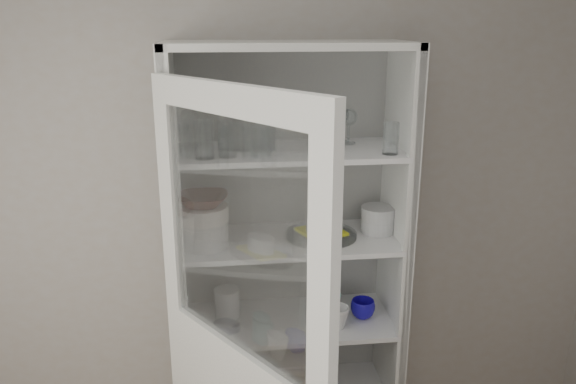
% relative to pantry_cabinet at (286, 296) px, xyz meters
% --- Properties ---
extents(wall_back, '(3.60, 0.02, 2.60)m').
position_rel_pantry_cabinet_xyz_m(wall_back, '(-0.20, 0.16, 0.36)').
color(wall_back, '#9F9488').
rests_on(wall_back, ground).
extents(pantry_cabinet, '(1.00, 0.45, 2.10)m').
position_rel_pantry_cabinet_xyz_m(pantry_cabinet, '(0.00, 0.00, 0.00)').
color(pantry_cabinet, silver).
rests_on(pantry_cabinet, floor).
extents(tumbler_0, '(0.08, 0.08, 0.13)m').
position_rel_pantry_cabinet_xyz_m(tumbler_0, '(-0.41, -0.17, 0.79)').
color(tumbler_0, silver).
rests_on(tumbler_0, shelf_glass).
extents(tumbler_1, '(0.09, 0.09, 0.14)m').
position_rel_pantry_cabinet_xyz_m(tumbler_1, '(-0.25, -0.18, 0.79)').
color(tumbler_1, silver).
rests_on(tumbler_1, shelf_glass).
extents(tumbler_2, '(0.07, 0.07, 0.13)m').
position_rel_pantry_cabinet_xyz_m(tumbler_2, '(-0.17, -0.22, 0.79)').
color(tumbler_2, silver).
rests_on(tumbler_2, shelf_glass).
extents(tumbler_3, '(0.10, 0.10, 0.15)m').
position_rel_pantry_cabinet_xyz_m(tumbler_3, '(-0.12, -0.21, 0.80)').
color(tumbler_3, silver).
rests_on(tumbler_3, shelf_glass).
extents(tumbler_4, '(0.07, 0.07, 0.14)m').
position_rel_pantry_cabinet_xyz_m(tumbler_4, '(0.14, -0.17, 0.79)').
color(tumbler_4, silver).
rests_on(tumbler_4, shelf_glass).
extents(tumbler_5, '(0.08, 0.08, 0.12)m').
position_rel_pantry_cabinet_xyz_m(tumbler_5, '(0.11, -0.21, 0.78)').
color(tumbler_5, silver).
rests_on(tumbler_5, shelf_glass).
extents(tumbler_6, '(0.08, 0.08, 0.13)m').
position_rel_pantry_cabinet_xyz_m(tumbler_6, '(0.40, -0.21, 0.79)').
color(tumbler_6, silver).
rests_on(tumbler_6, shelf_glass).
extents(tumbler_7, '(0.09, 0.09, 0.15)m').
position_rel_pantry_cabinet_xyz_m(tumbler_7, '(-0.26, -0.04, 0.79)').
color(tumbler_7, silver).
rests_on(tumbler_7, shelf_glass).
extents(tumbler_8, '(0.08, 0.08, 0.14)m').
position_rel_pantry_cabinet_xyz_m(tumbler_8, '(-0.18, -0.09, 0.79)').
color(tumbler_8, silver).
rests_on(tumbler_8, shelf_glass).
extents(tumbler_9, '(0.10, 0.10, 0.15)m').
position_rel_pantry_cabinet_xyz_m(tumbler_9, '(-0.22, -0.05, 0.80)').
color(tumbler_9, silver).
rests_on(tumbler_9, shelf_glass).
extents(tumbler_10, '(0.09, 0.09, 0.15)m').
position_rel_pantry_cabinet_xyz_m(tumbler_10, '(-0.11, -0.05, 0.80)').
color(tumbler_10, silver).
rests_on(tumbler_10, shelf_glass).
extents(tumbler_11, '(0.08, 0.08, 0.13)m').
position_rel_pantry_cabinet_xyz_m(tumbler_11, '(0.11, -0.09, 0.78)').
color(tumbler_11, silver).
rests_on(tumbler_11, shelf_glass).
extents(goblet_0, '(0.08, 0.08, 0.18)m').
position_rel_pantry_cabinet_xyz_m(goblet_0, '(-0.41, 0.01, 0.81)').
color(goblet_0, silver).
rests_on(goblet_0, shelf_glass).
extents(goblet_1, '(0.08, 0.08, 0.17)m').
position_rel_pantry_cabinet_xyz_m(goblet_1, '(-0.09, 0.04, 0.81)').
color(goblet_1, silver).
rests_on(goblet_1, shelf_glass).
extents(goblet_2, '(0.08, 0.08, 0.17)m').
position_rel_pantry_cabinet_xyz_m(goblet_2, '(0.27, 0.01, 0.80)').
color(goblet_2, silver).
rests_on(goblet_2, shelf_glass).
extents(goblet_3, '(0.08, 0.08, 0.17)m').
position_rel_pantry_cabinet_xyz_m(goblet_3, '(0.24, 0.05, 0.81)').
color(goblet_3, silver).
rests_on(goblet_3, shelf_glass).
extents(plate_stack_front, '(0.21, 0.21, 0.11)m').
position_rel_pantry_cabinet_xyz_m(plate_stack_front, '(-0.36, -0.11, 0.38)').
color(plate_stack_front, silver).
rests_on(plate_stack_front, shelf_plates).
extents(plate_stack_back, '(0.21, 0.21, 0.06)m').
position_rel_pantry_cabinet_xyz_m(plate_stack_back, '(-0.39, 0.04, 0.35)').
color(plate_stack_back, silver).
rests_on(plate_stack_back, shelf_plates).
extents(cream_bowl, '(0.26, 0.26, 0.07)m').
position_rel_pantry_cabinet_xyz_m(cream_bowl, '(-0.36, -0.11, 0.47)').
color(cream_bowl, white).
rests_on(cream_bowl, plate_stack_front).
extents(terracotta_bowl, '(0.23, 0.23, 0.05)m').
position_rel_pantry_cabinet_xyz_m(terracotta_bowl, '(-0.36, -0.11, 0.52)').
color(terracotta_bowl, '#411C15').
rests_on(terracotta_bowl, cream_bowl).
extents(glass_platter, '(0.41, 0.41, 0.02)m').
position_rel_pantry_cabinet_xyz_m(glass_platter, '(0.15, -0.07, 0.33)').
color(glass_platter, silver).
rests_on(glass_platter, shelf_plates).
extents(yellow_trivet, '(0.23, 0.23, 0.01)m').
position_rel_pantry_cabinet_xyz_m(yellow_trivet, '(0.15, -0.07, 0.34)').
color(yellow_trivet, yellow).
rests_on(yellow_trivet, glass_platter).
extents(white_ramekin, '(0.17, 0.17, 0.06)m').
position_rel_pantry_cabinet_xyz_m(white_ramekin, '(0.15, -0.07, 0.38)').
color(white_ramekin, silver).
rests_on(white_ramekin, yellow_trivet).
extents(grey_bowl_stack, '(0.15, 0.15, 0.12)m').
position_rel_pantry_cabinet_xyz_m(grey_bowl_stack, '(0.41, -0.05, 0.38)').
color(grey_bowl_stack, '#B4B4B4').
rests_on(grey_bowl_stack, shelf_plates).
extents(mug_blue, '(0.12, 0.12, 0.09)m').
position_rel_pantry_cabinet_xyz_m(mug_blue, '(0.34, -0.10, -0.04)').
color(mug_blue, '#1015A1').
rests_on(mug_blue, shelf_mugs).
extents(mug_teal, '(0.12, 0.12, 0.09)m').
position_rel_pantry_cabinet_xyz_m(mug_teal, '(0.21, -0.02, -0.03)').
color(mug_teal, teal).
rests_on(mug_teal, shelf_mugs).
extents(mug_white, '(0.14, 0.14, 0.10)m').
position_rel_pantry_cabinet_xyz_m(mug_white, '(0.21, -0.17, -0.03)').
color(mug_white, silver).
rests_on(mug_white, shelf_mugs).
extents(teal_jar, '(0.10, 0.10, 0.12)m').
position_rel_pantry_cabinet_xyz_m(teal_jar, '(0.19, -0.02, -0.02)').
color(teal_jar, teal).
rests_on(teal_jar, shelf_mugs).
extents(measuring_cups, '(0.10, 0.10, 0.04)m').
position_rel_pantry_cabinet_xyz_m(measuring_cups, '(-0.29, -0.14, -0.06)').
color(measuring_cups, '#A1A3B3').
rests_on(measuring_cups, shelf_mugs).
extents(white_canister, '(0.15, 0.15, 0.14)m').
position_rel_pantry_cabinet_xyz_m(white_canister, '(-0.28, -0.01, -0.01)').
color(white_canister, silver).
rests_on(white_canister, shelf_mugs).
extents(tin_box, '(0.21, 0.15, 0.06)m').
position_rel_pantry_cabinet_xyz_m(tin_box, '(0.06, -0.05, -0.45)').
color(tin_box, '#A6A6A6').
rests_on(tin_box, shelf_bot).
extents(tumbler_12, '(0.08, 0.08, 0.15)m').
position_rel_pantry_cabinet_xyz_m(tumbler_12, '(-0.34, -0.20, 0.80)').
color(tumbler_12, silver).
rests_on(tumbler_12, shelf_glass).
extents(tumbler_13, '(0.07, 0.07, 0.14)m').
position_rel_pantry_cabinet_xyz_m(tumbler_13, '(-0.09, -0.08, 0.79)').
color(tumbler_13, silver).
rests_on(tumbler_13, shelf_glass).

